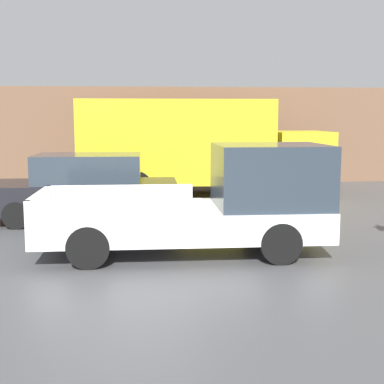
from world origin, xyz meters
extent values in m
plane|color=#4C4C4F|center=(0.00, 0.00, 0.00)|extent=(60.00, 60.00, 0.00)
cube|color=brown|center=(0.00, 10.85, 1.86)|extent=(28.00, 0.15, 3.72)
cube|color=silver|center=(1.04, 0.06, 0.62)|extent=(5.42, 2.03, 0.56)
cube|color=#28333D|center=(2.72, 0.06, 1.49)|extent=(2.06, 1.90, 1.18)
cube|color=silver|center=(-0.18, 1.02, 1.05)|extent=(2.98, 0.10, 0.31)
cube|color=silver|center=(-0.18, -0.90, 1.05)|extent=(2.98, 0.10, 0.31)
cube|color=silver|center=(-1.62, 0.06, 1.05)|extent=(0.10, 2.03, 0.31)
cylinder|color=black|center=(2.72, 0.95, 0.37)|extent=(0.75, 0.26, 0.75)
cylinder|color=black|center=(2.72, -0.84, 0.37)|extent=(0.75, 0.26, 0.75)
cylinder|color=black|center=(-0.64, 0.95, 0.37)|extent=(0.75, 0.26, 0.75)
cylinder|color=black|center=(-0.64, -0.84, 0.37)|extent=(0.75, 0.26, 0.75)
cube|color=black|center=(-1.21, 3.47, 0.62)|extent=(4.66, 1.94, 0.70)
cube|color=#28333D|center=(-1.07, 3.47, 1.32)|extent=(2.56, 1.70, 0.70)
cylinder|color=black|center=(0.24, 4.34, 0.32)|extent=(0.64, 0.22, 0.64)
cylinder|color=black|center=(0.24, 2.60, 0.32)|extent=(0.64, 0.22, 0.64)
cylinder|color=black|center=(-2.65, 4.34, 0.32)|extent=(0.64, 0.22, 0.64)
cylinder|color=black|center=(-2.65, 2.60, 0.32)|extent=(0.64, 0.22, 0.64)
cube|color=gold|center=(5.50, 7.65, 1.27)|extent=(1.80, 2.28, 1.66)
cube|color=gold|center=(1.33, 7.65, 1.78)|extent=(6.22, 2.40, 2.68)
cylinder|color=black|center=(5.18, 8.72, 0.47)|extent=(0.93, 0.30, 0.93)
cylinder|color=black|center=(5.18, 6.59, 0.47)|extent=(0.93, 0.30, 0.93)
cylinder|color=black|center=(0.07, 8.72, 0.47)|extent=(0.93, 0.30, 0.93)
cylinder|color=black|center=(0.07, 6.59, 0.47)|extent=(0.93, 0.30, 0.93)
camera|label=1|loc=(0.38, -9.91, 2.60)|focal=50.00mm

